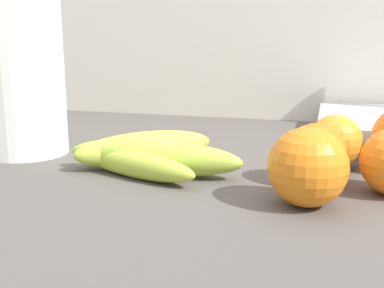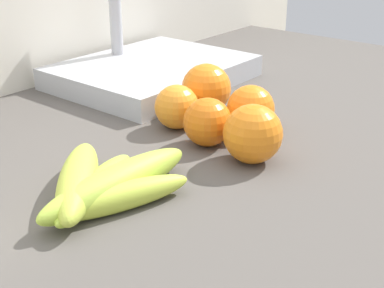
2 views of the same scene
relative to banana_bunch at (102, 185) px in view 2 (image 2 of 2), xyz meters
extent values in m
ellipsoid|color=#B9CB3F|center=(0.00, -0.03, 0.00)|extent=(0.17, 0.09, 0.03)
ellipsoid|color=#A9C63F|center=(0.01, -0.01, 0.00)|extent=(0.22, 0.05, 0.04)
ellipsoid|color=#AFCD3F|center=(0.00, 0.00, 0.00)|extent=(0.17, 0.09, 0.03)
ellipsoid|color=#B1C13F|center=(-0.01, 0.03, 0.00)|extent=(0.17, 0.16, 0.04)
sphere|color=orange|center=(0.28, -0.02, 0.02)|extent=(0.07, 0.07, 0.07)
sphere|color=orange|center=(0.22, 0.08, 0.01)|extent=(0.07, 0.07, 0.07)
sphere|color=orange|center=(0.20, 0.00, 0.01)|extent=(0.07, 0.07, 0.07)
sphere|color=orange|center=(0.30, 0.09, 0.02)|extent=(0.08, 0.08, 0.08)
sphere|color=orange|center=(0.20, -0.08, 0.02)|extent=(0.08, 0.08, 0.08)
cube|color=#B7BABF|center=(0.37, 0.27, 0.00)|extent=(0.35, 0.27, 0.04)
cylinder|color=#B2B2B7|center=(0.37, 0.36, 0.11)|extent=(0.02, 0.02, 0.19)
camera|label=1|loc=(0.21, -0.54, 0.14)|focal=45.04mm
camera|label=2|loc=(-0.35, -0.42, 0.29)|focal=49.95mm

